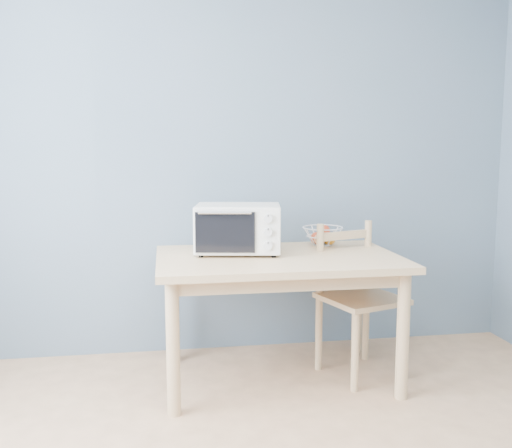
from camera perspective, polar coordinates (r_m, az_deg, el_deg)
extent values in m
cube|color=slate|center=(3.81, -3.28, 6.55)|extent=(4.00, 0.01, 2.60)
cube|color=#E3BE88|center=(3.32, 2.23, -3.51)|extent=(1.40, 0.90, 0.04)
cylinder|color=#E3BE88|center=(3.00, -8.30, -12.24)|extent=(0.07, 0.07, 0.71)
cylinder|color=#E3BE88|center=(3.26, 14.47, -10.79)|extent=(0.07, 0.07, 0.71)
cylinder|color=#E3BE88|center=(3.71, -8.50, -8.37)|extent=(0.07, 0.07, 0.71)
cylinder|color=#E3BE88|center=(3.92, 10.11, -7.52)|extent=(0.07, 0.07, 0.71)
cube|color=beige|center=(3.36, -1.82, -0.37)|extent=(0.54, 0.41, 0.27)
cube|color=black|center=(3.37, -2.94, -0.42)|extent=(0.36, 0.33, 0.21)
cube|color=black|center=(3.20, -3.12, -0.85)|extent=(0.33, 0.07, 0.23)
cylinder|color=silver|center=(3.16, -3.15, 1.11)|extent=(0.29, 0.06, 0.02)
cube|color=beige|center=(3.20, 1.21, -0.78)|extent=(0.14, 0.03, 0.25)
cylinder|color=black|center=(3.28, -5.54, -3.19)|extent=(0.03, 0.03, 0.02)
cylinder|color=black|center=(3.26, 1.77, -3.21)|extent=(0.03, 0.03, 0.02)
cylinder|color=black|center=(3.53, -5.12, -2.42)|extent=(0.03, 0.03, 0.02)
cylinder|color=black|center=(3.51, 1.68, -2.44)|extent=(0.03, 0.03, 0.02)
cylinder|color=silver|center=(3.18, 1.21, 0.55)|extent=(0.05, 0.03, 0.05)
cylinder|color=silver|center=(3.19, 1.21, -0.82)|extent=(0.05, 0.03, 0.05)
cylinder|color=silver|center=(3.20, 1.21, -2.18)|extent=(0.05, 0.03, 0.05)
torus|color=silver|center=(3.66, 6.68, -0.34)|extent=(0.33, 0.33, 0.01)
torus|color=silver|center=(3.67, 6.67, -1.20)|extent=(0.26, 0.26, 0.01)
torus|color=silver|center=(3.68, 6.65, -2.05)|extent=(0.15, 0.15, 0.01)
sphere|color=red|center=(3.67, 6.09, -1.42)|extent=(0.08, 0.08, 0.08)
sphere|color=orange|center=(3.67, 7.35, -1.49)|extent=(0.08, 0.08, 0.08)
sphere|color=#EA935B|center=(3.72, 6.52, -1.35)|extent=(0.08, 0.08, 0.08)
sphere|color=red|center=(3.66, 6.85, -0.66)|extent=(0.07, 0.07, 0.07)
sphere|color=#EA935B|center=(3.63, 6.38, -1.54)|extent=(0.07, 0.07, 0.07)
cube|color=#E3BE88|center=(3.51, 10.53, -7.35)|extent=(0.54, 0.54, 0.03)
cylinder|color=#E3BE88|center=(3.34, 9.87, -12.52)|extent=(0.04, 0.04, 0.46)
cylinder|color=#E3BE88|center=(3.56, 14.64, -11.35)|extent=(0.04, 0.04, 0.46)
cylinder|color=#E3BE88|center=(3.62, 6.29, -10.84)|extent=(0.04, 0.04, 0.46)
cylinder|color=#E3BE88|center=(3.82, 10.92, -9.90)|extent=(0.04, 0.04, 0.46)
cylinder|color=#E3BE88|center=(3.50, 6.40, -3.72)|extent=(0.04, 0.04, 0.46)
cylinder|color=#E3BE88|center=(3.71, 11.10, -3.16)|extent=(0.04, 0.04, 0.46)
cube|color=#E3BE88|center=(3.62, 8.79, -4.94)|extent=(0.35, 0.13, 0.05)
cube|color=#E3BE88|center=(3.60, 8.83, -3.04)|extent=(0.35, 0.13, 0.05)
cube|color=#E3BE88|center=(3.58, 8.87, -1.12)|extent=(0.35, 0.13, 0.05)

